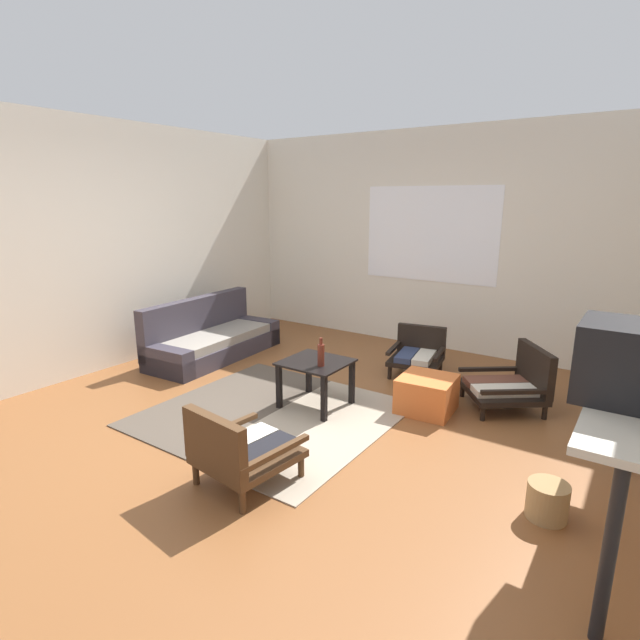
% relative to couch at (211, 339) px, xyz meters
% --- Properties ---
extents(ground_plane, '(7.80, 7.80, 0.00)m').
position_rel_couch_xyz_m(ground_plane, '(1.94, -1.09, -0.21)').
color(ground_plane, brown).
extents(far_wall_with_window, '(5.60, 0.13, 2.70)m').
position_rel_couch_xyz_m(far_wall_with_window, '(1.94, 1.97, 1.14)').
color(far_wall_with_window, silver).
rests_on(far_wall_with_window, ground).
extents(side_wall_left, '(0.12, 6.60, 2.70)m').
position_rel_couch_xyz_m(side_wall_left, '(-0.72, -0.79, 1.14)').
color(side_wall_left, silver).
rests_on(side_wall_left, ground).
extents(area_rug, '(2.00, 1.93, 0.01)m').
position_rel_couch_xyz_m(area_rug, '(1.67, -0.87, -0.21)').
color(area_rug, '#4C4238').
rests_on(area_rug, ground).
extents(couch, '(0.79, 1.75, 0.70)m').
position_rel_couch_xyz_m(couch, '(0.00, 0.00, 0.00)').
color(couch, '#38333D').
rests_on(couch, ground).
extents(coffee_table, '(0.57, 0.54, 0.44)m').
position_rel_couch_xyz_m(coffee_table, '(1.89, -0.50, 0.13)').
color(coffee_table, black).
rests_on(coffee_table, ground).
extents(armchair_by_window, '(0.62, 0.61, 0.50)m').
position_rel_couch_xyz_m(armchair_by_window, '(2.31, 0.84, 0.03)').
color(armchair_by_window, black).
rests_on(armchair_by_window, ground).
extents(armchair_striped_foreground, '(0.63, 0.67, 0.56)m').
position_rel_couch_xyz_m(armchair_striped_foreground, '(2.21, -1.85, 0.05)').
color(armchair_striped_foreground, '#472D19').
rests_on(armchair_striped_foreground, ground).
extents(armchair_corner, '(0.88, 0.87, 0.57)m').
position_rel_couch_xyz_m(armchair_corner, '(3.38, 0.50, 0.02)').
color(armchair_corner, black).
rests_on(armchair_corner, ground).
extents(ottoman_orange, '(0.50, 0.50, 0.32)m').
position_rel_couch_xyz_m(ottoman_orange, '(2.77, -0.02, -0.05)').
color(ottoman_orange, '#D1662D').
rests_on(ottoman_orange, ground).
extents(console_shelf, '(0.40, 1.75, 0.89)m').
position_rel_couch_xyz_m(console_shelf, '(4.32, -1.02, 0.58)').
color(console_shelf, beige).
rests_on(console_shelf, ground).
extents(crt_television, '(0.55, 0.43, 0.39)m').
position_rel_couch_xyz_m(crt_television, '(4.31, -1.22, 0.87)').
color(crt_television, black).
rests_on(crt_television, console_shelf).
extents(glass_bottle, '(0.06, 0.06, 0.26)m').
position_rel_couch_xyz_m(glass_bottle, '(2.00, -0.58, 0.33)').
color(glass_bottle, '#5B2319').
rests_on(glass_bottle, coffee_table).
extents(wicker_basket, '(0.24, 0.24, 0.22)m').
position_rel_couch_xyz_m(wicker_basket, '(3.97, -1.05, -0.10)').
color(wicker_basket, '#9E7A4C').
rests_on(wicker_basket, ground).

